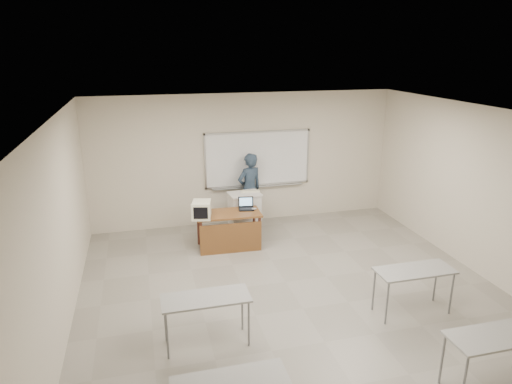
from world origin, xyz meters
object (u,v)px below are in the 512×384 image
object	(u,v)px
instructor_desk	(230,225)
crt_monitor	(202,210)
keyboard	(250,191)
whiteboard	(258,160)
mouse	(254,209)
podium	(245,214)
presenter	(250,189)
laptop	(246,206)

from	to	relation	value
instructor_desk	crt_monitor	xyz separation A→B (m)	(-0.55, -0.02, 0.39)
crt_monitor	keyboard	size ratio (longest dim) A/B	1.00
whiteboard	mouse	xyz separation A→B (m)	(-0.43, -1.32, -0.71)
mouse	podium	bearing A→B (deg)	75.80
presenter	instructor_desk	bearing A→B (deg)	40.02
crt_monitor	mouse	bearing A→B (deg)	22.21
mouse	laptop	bearing A→B (deg)	123.38
instructor_desk	keyboard	world-z (taller)	keyboard
laptop	keyboard	xyz separation A→B (m)	(0.23, 0.53, 0.15)
crt_monitor	laptop	distance (m)	1.00
mouse	keyboard	distance (m)	0.66
keyboard	presenter	world-z (taller)	presenter
keyboard	podium	bearing A→B (deg)	-144.18
mouse	instructor_desk	bearing A→B (deg)	174.31
podium	whiteboard	bearing A→B (deg)	51.34
whiteboard	presenter	size ratio (longest dim) A/B	1.47
instructor_desk	laptop	bearing A→B (deg)	35.41
whiteboard	mouse	bearing A→B (deg)	-107.91
instructor_desk	podium	distance (m)	0.86
mouse	whiteboard	bearing A→B (deg)	50.22
laptop	keyboard	bearing A→B (deg)	75.01
podium	presenter	size ratio (longest dim) A/B	0.56
whiteboard	keyboard	bearing A→B (deg)	-116.97
whiteboard	presenter	world-z (taller)	whiteboard
podium	crt_monitor	xyz separation A→B (m)	(-1.03, -0.72, 0.44)
podium	crt_monitor	world-z (taller)	crt_monitor
crt_monitor	keyboard	distance (m)	1.43
keyboard	presenter	xyz separation A→B (m)	(0.10, 0.46, -0.11)
laptop	podium	bearing A→B (deg)	88.60
crt_monitor	mouse	world-z (taller)	crt_monitor
presenter	laptop	bearing A→B (deg)	51.92
whiteboard	crt_monitor	bearing A→B (deg)	-135.63
podium	mouse	distance (m)	0.63
instructor_desk	mouse	world-z (taller)	mouse
laptop	presenter	world-z (taller)	presenter
instructor_desk	keyboard	distance (m)	1.10
whiteboard	crt_monitor	world-z (taller)	whiteboard
whiteboard	presenter	distance (m)	0.72
instructor_desk	mouse	size ratio (longest dim) A/B	12.13
mouse	presenter	distance (m)	1.11
instructor_desk	podium	world-z (taller)	podium
instructor_desk	keyboard	bearing A→B (deg)	53.61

